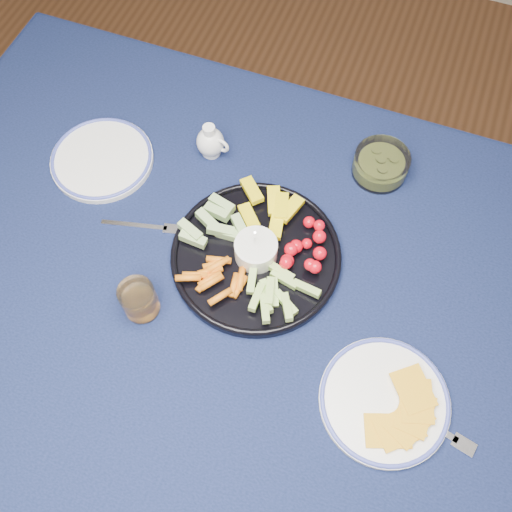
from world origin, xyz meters
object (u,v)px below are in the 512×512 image
(crudite_platter, at_px, (255,254))
(side_plate_extra, at_px, (102,159))
(cheese_plate, at_px, (385,400))
(juice_tumbler, at_px, (140,301))
(creamer_pitcher, at_px, (211,142))
(dining_table, at_px, (281,328))
(pickle_bowl, at_px, (380,165))

(crudite_platter, relative_size, side_plate_extra, 1.52)
(cheese_plate, xyz_separation_m, juice_tumbler, (-0.46, 0.01, 0.02))
(cheese_plate, bearing_deg, creamer_pitcher, 141.16)
(dining_table, height_order, pickle_bowl, pickle_bowl)
(crudite_platter, height_order, cheese_plate, crudite_platter)
(crudite_platter, height_order, juice_tumbler, crudite_platter)
(creamer_pitcher, distance_m, side_plate_extra, 0.23)
(pickle_bowl, bearing_deg, juice_tumbler, -126.10)
(dining_table, relative_size, crudite_platter, 5.12)
(cheese_plate, relative_size, juice_tumbler, 2.89)
(side_plate_extra, bearing_deg, cheese_plate, -22.39)
(pickle_bowl, xyz_separation_m, side_plate_extra, (-0.55, -0.18, -0.01))
(dining_table, bearing_deg, cheese_plate, -24.05)
(creamer_pitcher, relative_size, cheese_plate, 0.36)
(crudite_platter, relative_size, pickle_bowl, 2.88)
(crudite_platter, relative_size, juice_tumbler, 4.24)
(cheese_plate, height_order, side_plate_extra, cheese_plate)
(crudite_platter, xyz_separation_m, side_plate_extra, (-0.38, 0.10, -0.01))
(crudite_platter, relative_size, creamer_pitcher, 4.03)
(juice_tumbler, bearing_deg, cheese_plate, -1.37)
(dining_table, relative_size, juice_tumbler, 21.71)
(side_plate_extra, bearing_deg, juice_tumbler, -50.38)
(dining_table, relative_size, pickle_bowl, 14.74)
(creamer_pitcher, xyz_separation_m, juice_tumbler, (0.02, -0.37, -0.00))
(dining_table, height_order, juice_tumbler, juice_tumbler)
(creamer_pitcher, xyz_separation_m, pickle_bowl, (0.34, 0.07, -0.01))
(dining_table, distance_m, cheese_plate, 0.26)
(creamer_pitcher, distance_m, cheese_plate, 0.61)
(pickle_bowl, height_order, side_plate_extra, pickle_bowl)
(juice_tumbler, xyz_separation_m, side_plate_extra, (-0.22, 0.27, -0.02))
(cheese_plate, height_order, juice_tumbler, juice_tumbler)
(pickle_bowl, relative_size, side_plate_extra, 0.53)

